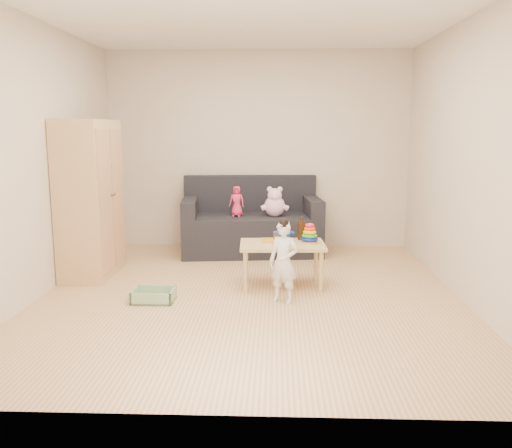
{
  "coord_description": "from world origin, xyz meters",
  "views": [
    {
      "loc": [
        0.25,
        -5.04,
        1.59
      ],
      "look_at": [
        0.05,
        0.25,
        0.65
      ],
      "focal_mm": 38.0,
      "sensor_mm": 36.0,
      "label": 1
    }
  ],
  "objects_px": {
    "play_table": "(282,265)",
    "wardrobe": "(90,199)",
    "sofa": "(252,234)",
    "toddler": "(284,263)"
  },
  "relations": [
    {
      "from": "play_table",
      "to": "toddler",
      "type": "distance_m",
      "value": 0.53
    },
    {
      "from": "wardrobe",
      "to": "sofa",
      "type": "bearing_deg",
      "value": 33.3
    },
    {
      "from": "wardrobe",
      "to": "toddler",
      "type": "height_order",
      "value": "wardrobe"
    },
    {
      "from": "wardrobe",
      "to": "toddler",
      "type": "relative_size",
      "value": 2.27
    },
    {
      "from": "play_table",
      "to": "toddler",
      "type": "xyz_separation_m",
      "value": [
        0.01,
        -0.51,
        0.15
      ]
    },
    {
      "from": "wardrobe",
      "to": "sofa",
      "type": "height_order",
      "value": "wardrobe"
    },
    {
      "from": "play_table",
      "to": "wardrobe",
      "type": "bearing_deg",
      "value": 169.88
    },
    {
      "from": "play_table",
      "to": "sofa",
      "type": "bearing_deg",
      "value": 104.38
    },
    {
      "from": "sofa",
      "to": "toddler",
      "type": "bearing_deg",
      "value": -84.77
    },
    {
      "from": "sofa",
      "to": "toddler",
      "type": "height_order",
      "value": "toddler"
    }
  ]
}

